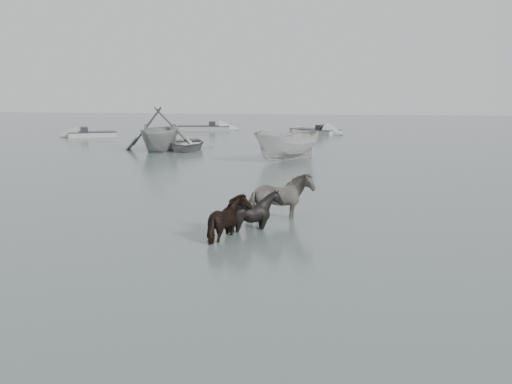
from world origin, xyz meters
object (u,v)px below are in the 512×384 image
pony_pinto (279,192)px  pony_black (256,203)px  rowboat_lead (186,142)px  pony_dark (230,211)px

pony_pinto → pony_black: pony_pinto is taller
pony_black → rowboat_lead: 21.95m
rowboat_lead → pony_black: bearing=-83.0°
pony_black → pony_pinto: bearing=-13.6°
pony_dark → pony_black: (0.48, 1.07, 0.02)m
pony_black → rowboat_lead: bearing=26.5°
pony_dark → pony_pinto: bearing=-35.2°
pony_pinto → pony_dark: 2.55m
pony_pinto → pony_dark: (-0.96, -2.36, -0.11)m
pony_pinto → rowboat_lead: 20.93m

